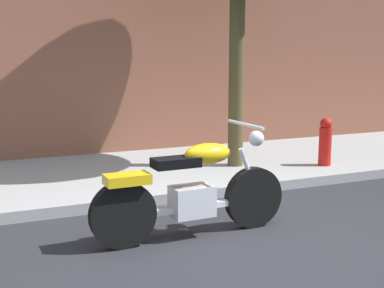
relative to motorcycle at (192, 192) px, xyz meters
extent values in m
plane|color=#28282D|center=(0.37, -0.34, -0.48)|extent=(60.00, 60.00, 0.00)
cube|color=#9F9F9F|center=(0.37, 2.72, -0.41)|extent=(18.63, 3.07, 0.14)
cylinder|color=black|center=(0.75, 0.01, -0.14)|extent=(0.68, 0.13, 0.67)
cylinder|color=black|center=(-0.75, -0.02, -0.14)|extent=(0.68, 0.13, 0.67)
cube|color=silver|center=(0.00, 0.00, -0.09)|extent=(0.45, 0.29, 0.32)
cube|color=silver|center=(0.00, 0.00, -0.16)|extent=(1.35, 0.11, 0.06)
ellipsoid|color=yellow|center=(0.18, 0.00, 0.39)|extent=(0.53, 0.27, 0.22)
cube|color=black|center=(-0.18, -0.01, 0.33)|extent=(0.49, 0.25, 0.10)
cube|color=yellow|center=(-0.70, -0.02, 0.21)|extent=(0.45, 0.25, 0.10)
cylinder|color=silver|center=(0.69, 0.01, 0.14)|extent=(0.27, 0.06, 0.58)
cylinder|color=silver|center=(0.63, 0.01, 0.67)|extent=(0.05, 0.70, 0.04)
sphere|color=silver|center=(0.77, 0.01, 0.51)|extent=(0.17, 0.17, 0.17)
cylinder|color=silver|center=(-0.25, 0.15, -0.19)|extent=(0.80, 0.11, 0.09)
cylinder|color=brown|center=(1.80, 2.38, 1.16)|extent=(0.24, 0.24, 3.28)
cylinder|color=red|center=(3.12, 1.80, -0.11)|extent=(0.20, 0.20, 0.75)
sphere|color=red|center=(3.12, 1.80, 0.33)|extent=(0.19, 0.19, 0.19)
camera|label=1|loc=(-2.08, -4.74, 1.40)|focal=48.16mm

